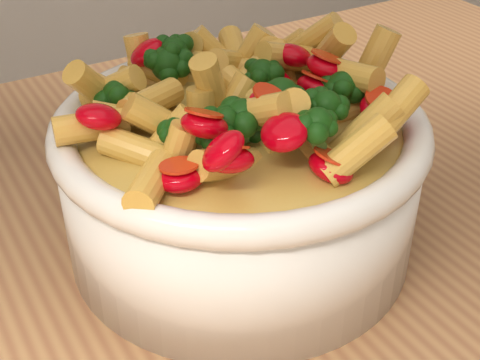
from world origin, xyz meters
TOP-DOWN VIEW (x-y plane):
  - serving_bowl at (0.03, 0.02)m, footprint 0.26×0.26m
  - pasta_salad at (0.03, 0.02)m, footprint 0.21×0.21m

SIDE VIEW (x-z plane):
  - serving_bowl at x=0.03m, z-range 0.90..1.01m
  - pasta_salad at x=0.03m, z-range 1.00..1.05m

